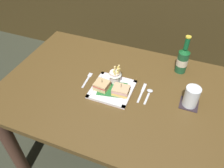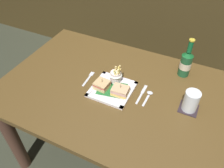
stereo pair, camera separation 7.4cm
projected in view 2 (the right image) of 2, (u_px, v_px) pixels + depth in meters
The scene contains 12 objects.
ground_plane at pixel (112, 153), 1.87m from camera, with size 6.00×6.00×0.00m, color #343728.
dining_table at pixel (112, 104), 1.46m from camera, with size 1.33×0.92×0.75m.
square_plate at pixel (112, 89), 1.34m from camera, with size 0.24×0.24×0.02m.
sandwich_half_left at pixel (102, 85), 1.33m from camera, with size 0.09×0.08×0.07m.
sandwich_half_right at pixel (120, 91), 1.29m from camera, with size 0.10×0.08×0.07m.
fries_cup at pixel (116, 75), 1.35m from camera, with size 0.08×0.08×0.12m.
beer_bottle at pixel (186, 63), 1.39m from camera, with size 0.07×0.07×0.26m.
drink_coaster at pixel (188, 108), 1.23m from camera, with size 0.10×0.10×0.00m, color #2D2228.
water_glass at pixel (191, 102), 1.20m from camera, with size 0.08×0.08×0.12m.
fork at pixel (89, 78), 1.42m from camera, with size 0.03×0.14×0.00m.
knife at pixel (142, 93), 1.32m from camera, with size 0.02×0.17×0.00m.
spoon at pixel (149, 95), 1.31m from camera, with size 0.03×0.13×0.01m.
Camera 2 is at (0.43, -0.88, 1.69)m, focal length 36.38 mm.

